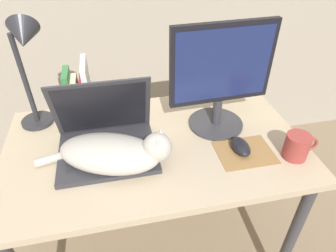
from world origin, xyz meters
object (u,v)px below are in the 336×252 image
Objects in this scene: cat at (115,152)px; mug at (297,146)px; computer_mouse at (241,146)px; desk_lamp at (26,57)px; external_monitor at (221,77)px; book_row at (80,96)px; webcam at (129,101)px; laptop at (106,139)px.

cat is 0.64m from mug.
computer_mouse is 0.84× the size of mug.
external_monitor is at bearing -11.69° from desk_lamp.
cat is 1.11× the size of external_monitor.
desk_lamp is at bearing -173.02° from book_row.
mug is at bearing -23.05° from desk_lamp.
computer_mouse is at bearing -3.04° from cat.
book_row is (-0.57, 0.34, 0.09)m from computer_mouse.
webcam is (0.08, 0.33, -0.01)m from cat.
laptop is 0.09m from cat.
desk_lamp is 0.43m from webcam.
book_row reaches higher than cat.
computer_mouse is (0.45, -0.02, -0.03)m from cat.
cat is 1.05× the size of desk_lamp.
external_monitor is 0.27m from computer_mouse.
desk_lamp is (-0.72, 0.32, 0.28)m from computer_mouse.
book_row is 0.85m from mug.
laptop is 4.42× the size of webcam.
laptop is 0.40m from desk_lamp.
computer_mouse is at bearing -78.86° from external_monitor.
laptop reaches higher than webcam.
book_row is at bearing 151.72° from mug.
laptop reaches higher than computer_mouse.
external_monitor reaches higher than laptop.
cat is at bearing 176.96° from computer_mouse.
book_row is at bearing 6.98° from desk_lamp.
desk_lamp reaches higher than cat.
webcam is at bearing 152.22° from external_monitor.
computer_mouse is 0.52m from webcam.
cat is 0.34m from webcam.
mug is at bearing -37.14° from webcam.
cat is at bearing -47.48° from desk_lamp.
laptop is at bearing -113.60° from webcam.
desk_lamp reaches higher than external_monitor.
external_monitor is at bearing 131.79° from mug.
webcam is (-0.37, 0.35, 0.03)m from computer_mouse.
laptop is 0.69m from mug.
laptop is 0.25m from book_row.
external_monitor reaches higher than webcam.
book_row is at bearing 110.17° from cat.
webcam is (0.35, 0.04, -0.25)m from desk_lamp.
laptop is at bearing 167.23° from computer_mouse.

